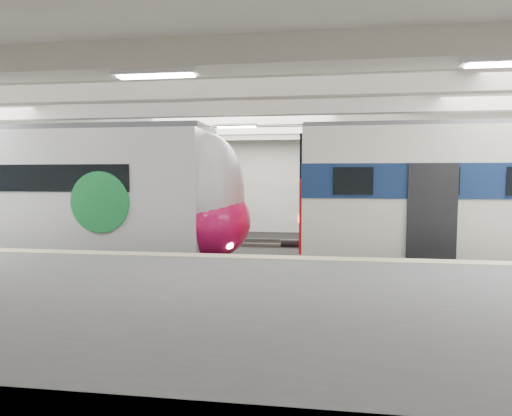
# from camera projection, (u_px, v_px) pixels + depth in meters

# --- Properties ---
(station_hall) EXTENTS (36.00, 24.00, 5.75)m
(station_hall) POSITION_uv_depth(u_px,v_px,m) (213.00, 171.00, 12.04)
(station_hall) COLOR black
(station_hall) RESTS_ON ground
(modern_emu) EXTENTS (14.80, 3.05, 4.73)m
(modern_emu) POSITION_uv_depth(u_px,v_px,m) (55.00, 199.00, 14.63)
(modern_emu) COLOR silver
(modern_emu) RESTS_ON ground
(far_train) EXTENTS (13.02, 2.80, 4.19)m
(far_train) POSITION_uv_depth(u_px,v_px,m) (85.00, 196.00, 20.36)
(far_train) COLOR silver
(far_train) RESTS_ON ground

